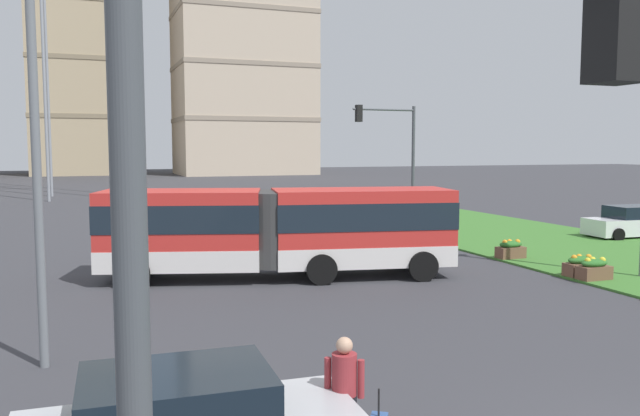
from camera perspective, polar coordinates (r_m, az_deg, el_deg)
name	(u,v)px	position (r m, az deg, el deg)	size (l,w,h in m)	color
articulated_bus	(279,229)	(21.70, -3.67, -1.92)	(12.04, 5.27, 3.00)	red
car_white_van	(631,223)	(34.87, 25.97, -1.18)	(4.52, 2.28, 1.58)	silver
pedestrian_crossing	(344,388)	(9.47, 2.17, -15.69)	(0.50, 0.36, 1.74)	black
flower_planter_3	(594,269)	(23.04, 23.22, -5.01)	(1.10, 0.56, 0.74)	brown
flower_planter_4	(580,266)	(23.48, 22.18, -4.78)	(1.10, 0.56, 0.74)	brown
flower_planter_5	(511,249)	(26.33, 16.61, -3.54)	(1.10, 0.56, 0.74)	brown
traffic_light_near_left	(341,261)	(3.26, 1.90, -4.76)	(3.15, 0.28, 5.59)	#474C51
traffic_light_far_right	(395,149)	(31.44, 6.70, 5.24)	(3.32, 0.28, 6.43)	#474C51
streetlight_left	(35,123)	(13.74, -24.06, 6.93)	(0.70, 0.28, 8.89)	slate
apartment_tower_westcentre	(80,39)	(118.14, -20.62, 13.88)	(16.17, 20.14, 45.04)	tan
apartment_tower_centre	(243,17)	(110.87, -6.91, 16.51)	(21.96, 15.49, 51.70)	#C6B299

